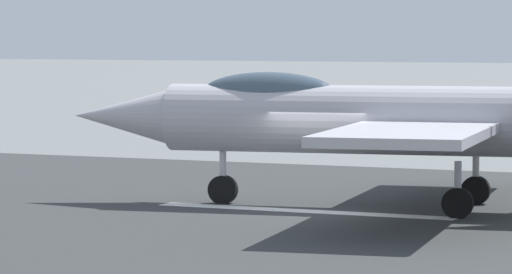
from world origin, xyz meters
name	(u,v)px	position (x,y,z in m)	size (l,w,h in m)	color
ground_plane	(311,212)	(0.00, 0.00, 0.00)	(400.00, 400.00, 0.00)	slate
runway_strip	(312,212)	(-0.02, 0.00, 0.01)	(240.00, 26.00, 0.02)	#343737
fighter_jet	(402,117)	(-1.86, -1.53, 2.36)	(16.74, 14.83, 5.55)	#B0AFB8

